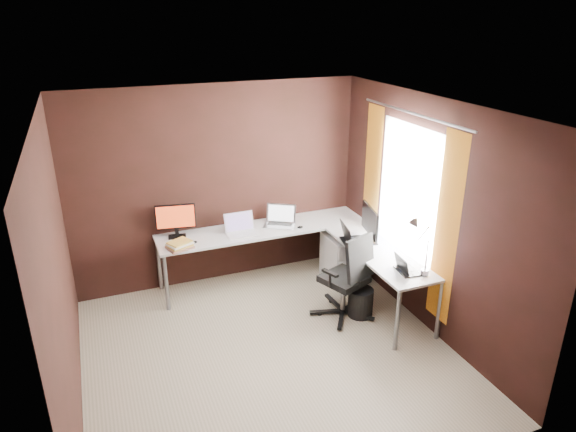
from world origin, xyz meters
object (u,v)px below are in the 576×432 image
Objects in this scene: laptop_silver at (280,221)px; book_stack at (180,245)px; laptop_black_big at (352,239)px; laptop_white at (241,229)px; monitor_right at (370,222)px; office_chair at (346,292)px; desk_lamp at (419,240)px; monitor_left at (176,219)px; laptop_black_small at (405,268)px; drawer_pedestal at (342,258)px; wastebasket at (360,302)px.

laptop_silver is 1.34m from book_stack.
laptop_white is at bearing 65.77° from laptop_black_big.
laptop_black_big reaches higher than laptop_white.
laptop_silver is (-0.78, 0.88, -0.20)m from monitor_right.
office_chair reaches higher than laptop_white.
desk_lamp is at bearing -71.10° from office_chair.
laptop_black_big is 0.69× the size of desk_lamp.
desk_lamp reaches higher than laptop_white.
monitor_left reaches higher than laptop_silver.
laptop_black_small is 0.28× the size of office_chair.
laptop_silver is at bearing 6.09° from laptop_white.
drawer_pedestal is at bearing -3.79° from monitor_left.
book_stack reaches higher than wastebasket.
laptop_black_big is 1.47× the size of laptop_black_small.
monitor_left reaches higher than laptop_white.
monitor_right is 0.87m from desk_lamp.
laptop_black_big is at bearing -17.42° from monitor_left.
drawer_pedestal is 2.10m from book_stack.
monitor_left is 1.02× the size of laptop_silver.
wastebasket is at bearing -178.37° from laptop_black_big.
laptop_black_big reaches higher than laptop_silver.
laptop_white is at bearing 143.92° from desk_lamp.
office_chair is (-0.40, 0.51, -0.47)m from laptop_black_small.
monitor_left is at bearing 84.73° from book_stack.
laptop_white is 1.29× the size of laptop_black_small.
drawer_pedestal is at bearing 3.75° from laptop_silver.
laptop_black_big reaches higher than laptop_black_small.
laptop_black_small is (0.76, -1.67, -0.01)m from laptop_silver.
drawer_pedestal is 1.39m from laptop_white.
laptop_silver is 0.44× the size of office_chair.
monitor_right is at bearing -32.42° from laptop_white.
laptop_black_small is 0.36m from desk_lamp.
monitor_left is 1.31m from laptop_silver.
monitor_left is 0.89× the size of monitor_right.
wastebasket is at bearing -48.70° from laptop_white.
drawer_pedestal is 1.31× the size of laptop_silver.
office_chair is at bearing -41.75° from laptop_silver.
laptop_white is 1.11× the size of wastebasket.
laptop_white reaches higher than book_stack.
monitor_right is at bearing 108.15° from desk_lamp.
laptop_silver is at bearing 9.69° from book_stack.
desk_lamp is 0.59× the size of office_chair.
drawer_pedestal is 1.59m from desk_lamp.
drawer_pedestal is 0.87m from office_chair.
laptop_black_big is (1.12, -0.78, 0.00)m from laptop_white.
wastebasket is at bearing 137.27° from desk_lamp.
book_stack is (-0.78, -0.16, -0.01)m from laptop_white.
laptop_silver is 1.31m from office_chair.
monitor_right is 0.93m from wastebasket.
monitor_left is 2.72m from laptop_black_small.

